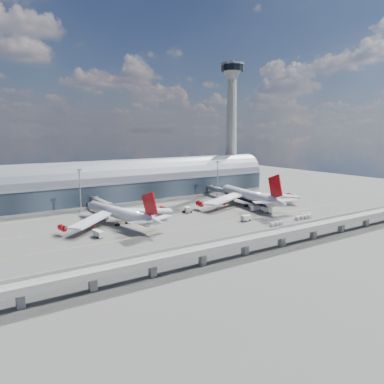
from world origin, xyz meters
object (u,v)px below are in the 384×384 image
floodlight_mast_right (218,178)px  control_tower (231,125)px  service_truck_1 (246,218)px  cargo_train_0 (276,224)px  service_truck_2 (256,208)px  service_truck_3 (267,210)px  service_truck_4 (187,210)px  service_truck_5 (103,217)px  cargo_train_1 (303,217)px  service_truck_0 (98,234)px  airliner_right (249,196)px  floodlight_mast_left (80,190)px  cargo_train_2 (307,215)px  airliner_left (120,213)px

floodlight_mast_right → control_tower: bearing=38.7°
service_truck_1 → cargo_train_0: 17.10m
control_tower → service_truck_2: (-45.52, -80.55, -50.20)m
service_truck_3 → service_truck_2: bearing=100.4°
service_truck_4 → cargo_train_0: bearing=-44.7°
service_truck_5 → cargo_train_1: size_ratio=0.50×
service_truck_5 → service_truck_0: bearing=-143.2°
service_truck_2 → cargo_train_1: (6.53, -29.96, -0.45)m
airliner_right → floodlight_mast_left: bearing=167.9°
cargo_train_1 → service_truck_1: bearing=61.8°
service_truck_1 → cargo_train_2: bearing=-107.0°
service_truck_3 → cargo_train_1: (5.26, -22.59, -0.64)m
floodlight_mast_left → service_truck_4: (52.15, -34.16, -11.98)m
service_truck_1 → service_truck_3: bearing=-71.1°
floodlight_mast_left → floodlight_mast_right: size_ratio=1.00×
airliner_left → service_truck_5: bearing=92.1°
control_tower → cargo_train_2: control_tower is taller
service_truck_4 → service_truck_3: bearing=-10.9°
airliner_right → cargo_train_0: size_ratio=8.83×
service_truck_5 → cargo_train_2: bearing=-58.2°
floodlight_mast_left → service_truck_0: floodlight_mast_left is taller
cargo_train_2 → service_truck_1: bearing=59.9°
airliner_left → service_truck_1: (58.53, -29.60, -4.20)m
floodlight_mast_left → service_truck_5: size_ratio=4.45×
control_tower → floodlight_mast_right: 58.76m
airliner_left → service_truck_4: airliner_left is taller
control_tower → floodlight_mast_left: 143.01m
cargo_train_1 → cargo_train_2: 8.15m
service_truck_3 → cargo_train_1: service_truck_3 is taller
floodlight_mast_right → service_truck_3: (-9.25, -59.92, -12.00)m
control_tower → service_truck_4: 115.01m
cargo_train_0 → floodlight_mast_right: bearing=-19.3°
control_tower → cargo_train_1: (-38.99, -110.51, -50.65)m
service_truck_0 → service_truck_3: 99.97m
airliner_left → service_truck_1: 65.72m
service_truck_0 → service_truck_4: (61.27, 21.14, 0.13)m
control_tower → service_truck_0: bearing=-150.0°
floodlight_mast_right → airliner_left: 100.09m
service_truck_4 → cargo_train_1: size_ratio=0.54×
airliner_left → service_truck_4: 44.36m
service_truck_3 → cargo_train_0: 30.43m
airliner_right → service_truck_5: airliner_right is taller
service_truck_0 → cargo_train_0: size_ratio=0.87×
service_truck_1 → service_truck_5: size_ratio=0.95×
service_truck_1 → cargo_train_1: (29.21, -13.63, -0.60)m
service_truck_2 → cargo_train_2: service_truck_2 is taller
service_truck_2 → service_truck_5: (-84.74, 28.30, -0.09)m
floodlight_mast_left → cargo_train_1: 127.23m
control_tower → service_truck_0: (-144.11, -83.30, -50.11)m
floodlight_mast_left → airliner_right: (95.81, -38.79, -7.51)m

